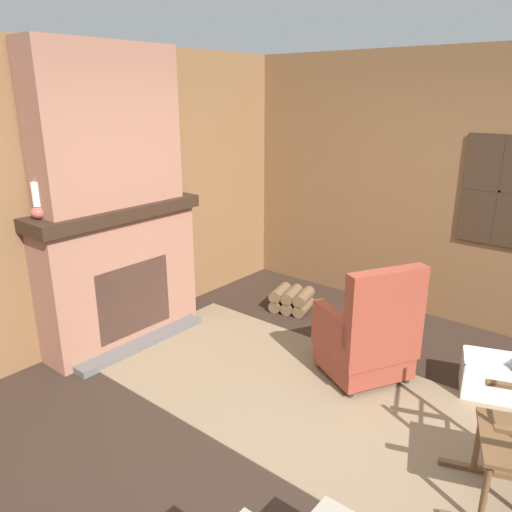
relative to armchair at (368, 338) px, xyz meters
The scene contains 11 objects.
ground_plane 0.89m from the armchair, 86.22° to the right, with size 14.00×14.00×0.00m, color #2D2119.
wood_panel_wall_left 2.65m from the armchair, 160.88° to the right, with size 0.06×5.33×2.66m.
wood_panel_wall_back 1.85m from the armchair, 87.71° to the left, with size 5.33×0.09×2.66m.
fireplace_hearth 2.27m from the armchair, 158.95° to the right, with size 0.59×1.60×1.29m.
chimney_breast 2.77m from the armchair, 159.05° to the right, with size 0.34×1.32×1.34m.
area_rug 0.68m from the armchair, 114.66° to the right, with size 3.55×1.64×0.01m.
armchair is the anchor object (origin of this frame).
firewood_stack 1.46m from the armchair, 150.43° to the left, with size 0.47×0.42×0.25m.
laundry_basket 0.96m from the armchair, 25.82° to the left, with size 0.51×0.46×0.31m.
oil_lamp_vase 2.81m from the armchair, 145.56° to the right, with size 0.12×0.12×0.29m.
storage_case 2.43m from the armchair, 166.92° to the right, with size 0.14×0.23×0.14m.
Camera 1 is at (1.53, -2.53, 2.24)m, focal length 35.00 mm.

